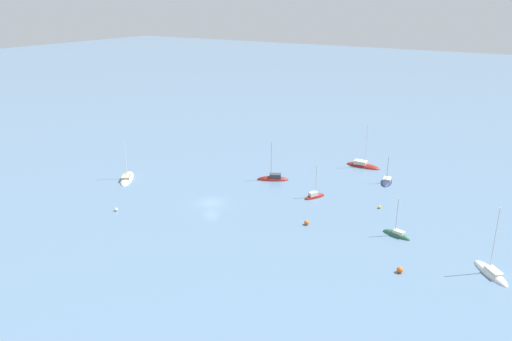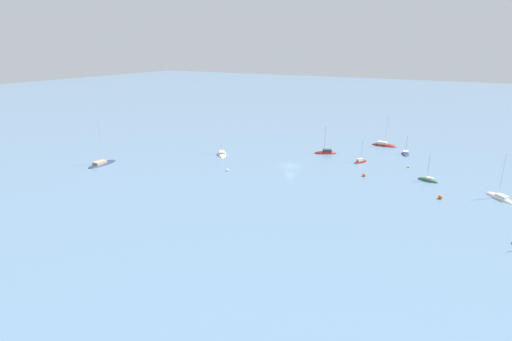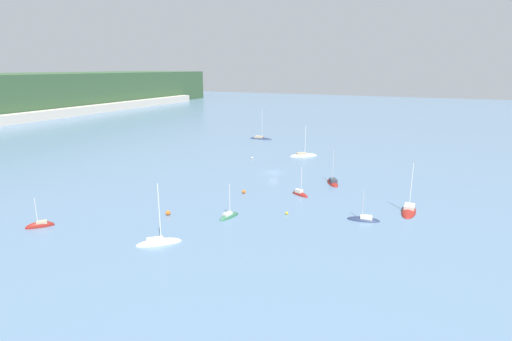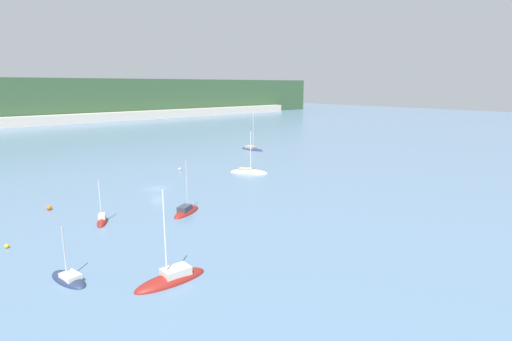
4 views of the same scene
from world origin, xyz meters
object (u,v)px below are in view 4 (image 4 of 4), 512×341
sailboat_0 (102,222)px  sailboat_3 (186,212)px  mooring_buoy_1 (180,169)px  sailboat_7 (252,149)px  sailboat_8 (69,280)px  sailboat_6 (171,280)px  mooring_buoy_2 (49,208)px  sailboat_2 (249,172)px  mooring_buoy_3 (7,246)px

sailboat_0 → sailboat_3: 12.21m
mooring_buoy_1 → sailboat_3: bearing=-119.3°
sailboat_7 → sailboat_8: sailboat_7 is taller
sailboat_3 → sailboat_6: (-12.93, -17.84, -0.01)m
sailboat_6 → mooring_buoy_2: size_ratio=13.07×
sailboat_2 → sailboat_0: bearing=-109.2°
sailboat_0 → sailboat_3: size_ratio=0.79×
mooring_buoy_3 → sailboat_8: bearing=-77.6°
sailboat_7 → mooring_buoy_2: size_ratio=15.08×
sailboat_7 → mooring_buoy_1: sailboat_7 is taller
mooring_buoy_1 → mooring_buoy_2: (-31.32, -12.51, 0.11)m
sailboat_0 → mooring_buoy_3: bearing=-55.8°
sailboat_8 → sailboat_3: bearing=-72.1°
sailboat_2 → sailboat_6: size_ratio=0.97×
sailboat_3 → sailboat_8: sailboat_3 is taller
sailboat_3 → sailboat_7: size_ratio=0.74×
sailboat_8 → mooring_buoy_1: size_ratio=10.61×
sailboat_0 → sailboat_2: (37.54, 11.29, -0.04)m
mooring_buoy_2 → mooring_buoy_3: mooring_buoy_2 is taller
sailboat_2 → sailboat_7: bearing=101.5°
sailboat_2 → sailboat_8: sailboat_2 is taller
sailboat_2 → sailboat_8: (-46.73, -26.32, -0.01)m
sailboat_3 → mooring_buoy_1: (15.91, 28.36, 0.16)m
sailboat_0 → sailboat_2: sailboat_2 is taller
mooring_buoy_1 → mooring_buoy_2: size_ratio=0.74×
mooring_buoy_2 → mooring_buoy_1: bearing=21.8°
sailboat_6 → mooring_buoy_3: sailboat_6 is taller
sailboat_7 → mooring_buoy_1: bearing=-72.0°
sailboat_0 → sailboat_6: sailboat_6 is taller
sailboat_6 → sailboat_7: 84.09m
sailboat_8 → mooring_buoy_2: 27.08m
mooring_buoy_1 → mooring_buoy_3: (-39.51, -25.47, -0.03)m
sailboat_2 → mooring_buoy_2: size_ratio=12.74×
sailboat_6 → sailboat_2: bearing=-138.0°
mooring_buoy_2 → sailboat_6: bearing=-85.8°
sailboat_2 → mooring_buoy_1: size_ratio=17.30×
sailboat_0 → sailboat_6: bearing=23.6°
sailboat_3 → sailboat_2: bearing=2.9°
sailboat_6 → mooring_buoy_2: bearing=-84.4°
sailboat_3 → sailboat_7: bearing=11.5°
sailboat_3 → sailboat_6: bearing=-153.9°
sailboat_3 → sailboat_0: bearing=131.4°
sailboat_2 → mooring_buoy_2: (-41.52, 0.25, 0.31)m
mooring_buoy_2 → sailboat_0: bearing=-71.0°
sailboat_2 → sailboat_6: 51.40m
sailboat_8 → mooring_buoy_3: sailboat_8 is taller
sailboat_6 → mooring_buoy_1: size_ratio=17.76×
mooring_buoy_2 → mooring_buoy_3: bearing=-122.3°
sailboat_2 → sailboat_8: size_ratio=1.63×
sailboat_6 → sailboat_3: bearing=-124.5°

